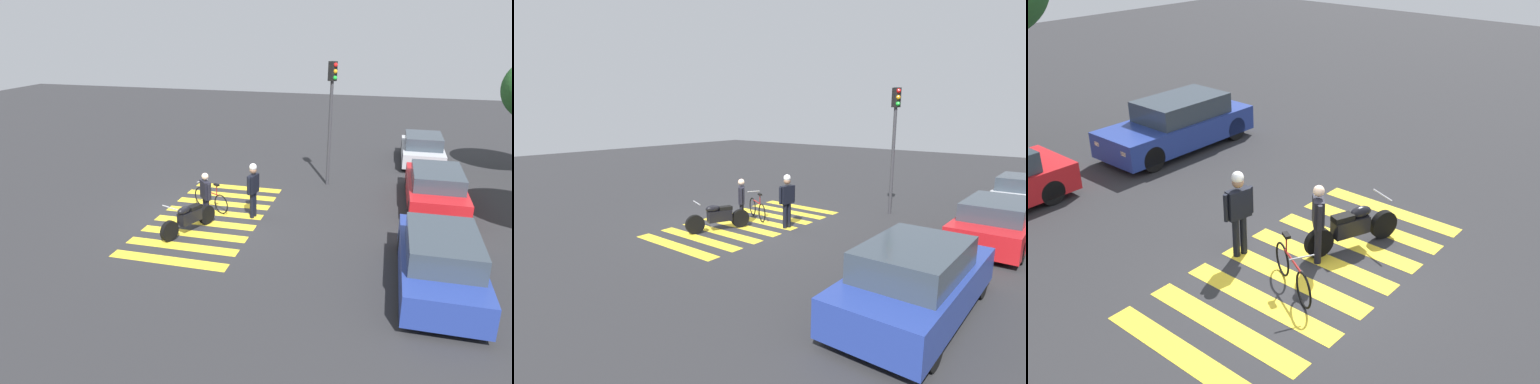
# 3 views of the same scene
# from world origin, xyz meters

# --- Properties ---
(ground_plane) EXTENTS (60.00, 60.00, 0.00)m
(ground_plane) POSITION_xyz_m (0.00, 0.00, 0.00)
(ground_plane) COLOR #2B2B2D
(police_motorcycle) EXTENTS (2.09, 1.04, 1.03)m
(police_motorcycle) POSITION_xyz_m (1.24, -0.19, 0.45)
(police_motorcycle) COLOR black
(police_motorcycle) RESTS_ON ground_plane
(leaning_bicycle) EXTENTS (0.89, 1.51, 0.99)m
(leaning_bicycle) POSITION_xyz_m (-0.70, -0.20, 0.37)
(leaning_bicycle) COLOR black
(leaning_bicycle) RESTS_ON ground_plane
(officer_on_foot) EXTENTS (0.67, 0.29, 1.82)m
(officer_on_foot) POSITION_xyz_m (-0.44, 1.36, 1.06)
(officer_on_foot) COLOR black
(officer_on_foot) RESTS_ON ground_plane
(officer_by_motorcycle) EXTENTS (0.51, 0.47, 1.63)m
(officer_by_motorcycle) POSITION_xyz_m (0.37, 0.04, 0.93)
(officer_by_motorcycle) COLOR black
(officer_by_motorcycle) RESTS_ON ground_plane
(crosswalk_stripes) EXTENTS (6.75, 3.32, 0.01)m
(crosswalk_stripes) POSITION_xyz_m (0.00, 0.00, 0.00)
(crosswalk_stripes) COLOR yellow
(crosswalk_stripes) RESTS_ON ground_plane
(car_silver_sedan) EXTENTS (3.98, 1.76, 1.34)m
(car_silver_sedan) POSITION_xyz_m (-8.70, 6.94, 0.65)
(car_silver_sedan) COLOR black
(car_silver_sedan) RESTS_ON ground_plane
(car_red_convertible) EXTENTS (4.67, 1.86, 1.34)m
(car_red_convertible) POSITION_xyz_m (-3.17, 7.13, 0.64)
(car_red_convertible) COLOR black
(car_red_convertible) RESTS_ON ground_plane
(car_blue_hatchback) EXTENTS (4.60, 1.83, 1.47)m
(car_blue_hatchback) POSITION_xyz_m (2.72, 6.83, 0.70)
(car_blue_hatchback) COLOR black
(car_blue_hatchback) RESTS_ON ground_plane
(traffic_light_pole) EXTENTS (0.34, 0.35, 4.70)m
(traffic_light_pole) POSITION_xyz_m (-4.48, 3.26, 3.12)
(traffic_light_pole) COLOR #38383D
(traffic_light_pole) RESTS_ON ground_plane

